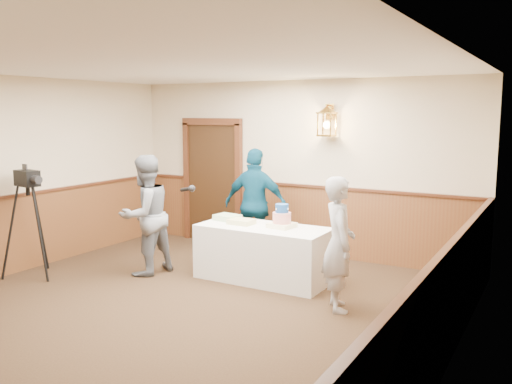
# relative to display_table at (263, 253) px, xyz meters

# --- Properties ---
(ground) EXTENTS (7.00, 7.00, 0.00)m
(ground) POSITION_rel_display_table_xyz_m (-0.29, -1.90, -0.38)
(ground) COLOR black
(ground) RESTS_ON ground
(room_shell) EXTENTS (6.02, 7.02, 2.81)m
(room_shell) POSITION_rel_display_table_xyz_m (-0.34, -1.45, 1.15)
(room_shell) COLOR beige
(room_shell) RESTS_ON ground
(display_table) EXTENTS (1.80, 0.80, 0.75)m
(display_table) POSITION_rel_display_table_xyz_m (0.00, 0.00, 0.00)
(display_table) COLOR silver
(display_table) RESTS_ON ground
(tiered_cake) EXTENTS (0.35, 0.35, 0.32)m
(tiered_cake) POSITION_rel_display_table_xyz_m (0.25, 0.06, 0.50)
(tiered_cake) COLOR #FFF6BF
(tiered_cake) RESTS_ON display_table
(sheet_cake_yellow) EXTENTS (0.34, 0.26, 0.07)m
(sheet_cake_yellow) POSITION_rel_display_table_xyz_m (-0.34, -0.01, 0.41)
(sheet_cake_yellow) COLOR #D3C97E
(sheet_cake_yellow) RESTS_ON display_table
(sheet_cake_green) EXTENTS (0.37, 0.32, 0.08)m
(sheet_cake_green) POSITION_rel_display_table_xyz_m (-0.66, 0.12, 0.41)
(sheet_cake_green) COLOR #A7C98E
(sheet_cake_green) RESTS_ON display_table
(interviewer) EXTENTS (1.51, 0.93, 1.70)m
(interviewer) POSITION_rel_display_table_xyz_m (-1.59, -0.58, 0.48)
(interviewer) COLOR slate
(interviewer) RESTS_ON ground
(baker) EXTENTS (0.62, 0.69, 1.57)m
(baker) POSITION_rel_display_table_xyz_m (1.31, -0.55, 0.41)
(baker) COLOR #9E9FA4
(baker) RESTS_ON ground
(assistant_p) EXTENTS (1.07, 0.55, 1.75)m
(assistant_p) POSITION_rel_display_table_xyz_m (-0.61, 0.86, 0.50)
(assistant_p) COLOR navy
(assistant_p) RESTS_ON ground
(tv_camera_rig) EXTENTS (0.59, 0.55, 1.50)m
(tv_camera_rig) POSITION_rel_display_table_xyz_m (-2.88, -1.49, 0.30)
(tv_camera_rig) COLOR black
(tv_camera_rig) RESTS_ON ground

